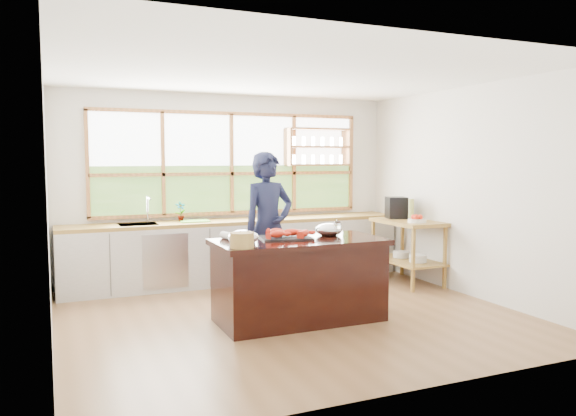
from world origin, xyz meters
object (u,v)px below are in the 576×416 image
island (299,280)px  wicker_basket (242,240)px  espresso_machine (396,208)px  cook (268,228)px

island → wicker_basket: bearing=-158.2°
espresso_machine → wicker_basket: (-2.95, -1.70, -0.08)m
cook → island: bearing=-99.1°
wicker_basket → espresso_machine: bearing=30.0°
cook → espresso_machine: cook is taller
island → espresso_machine: bearing=32.5°
island → wicker_basket: wicker_basket is taller
island → cook: 0.99m
cook → espresso_machine: (2.21, 0.52, 0.13)m
cook → espresso_machine: 2.28m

